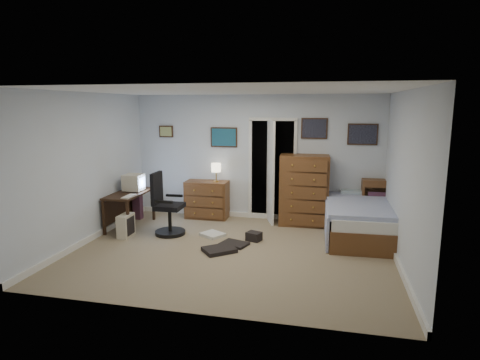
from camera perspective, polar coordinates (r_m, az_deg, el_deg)
name	(u,v)px	position (r m, az deg, el deg)	size (l,w,h in m)	color
floor	(232,252)	(6.49, -1.12, -10.14)	(5.00, 4.00, 0.02)	#85715B
computer_desk	(126,200)	(7.90, -15.94, -2.79)	(0.56, 1.17, 0.67)	#311E10
crt_monitor	(134,182)	(7.92, -14.89, -0.34)	(0.35, 0.33, 0.32)	beige
keyboard	(129,196)	(7.44, -15.52, -2.27)	(0.13, 0.36, 0.02)	beige
pc_tower	(126,226)	(7.38, -15.91, -6.25)	(0.19, 0.38, 0.40)	beige
office_chair	(166,211)	(7.31, -10.45, -4.30)	(0.55, 0.56, 1.12)	black
media_stack	(138,200)	(8.41, -14.37, -2.74)	(0.16, 0.16, 0.80)	maroon
low_dresser	(207,200)	(8.27, -4.71, -2.78)	(0.86, 0.43, 0.77)	brown
table_lamp	(216,168)	(8.08, -3.42, 1.68)	(0.20, 0.20, 0.37)	gold
doorway	(274,168)	(8.34, 4.89, 1.67)	(0.96, 1.12, 2.05)	black
tall_dresser	(304,190)	(7.83, 9.05, -1.41)	(0.92, 0.54, 1.36)	brown
headboard_bookcase	(389,203)	(8.05, 20.46, -3.03)	(1.03, 0.30, 0.92)	brown
bed	(358,218)	(7.40, 16.37, -5.25)	(1.18, 2.12, 0.68)	brown
wall_posters	(284,133)	(7.94, 6.27, 6.61)	(4.38, 0.04, 0.60)	#331E11
floor_clutter	(229,242)	(6.76, -1.64, -8.84)	(1.15, 1.26, 0.15)	black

